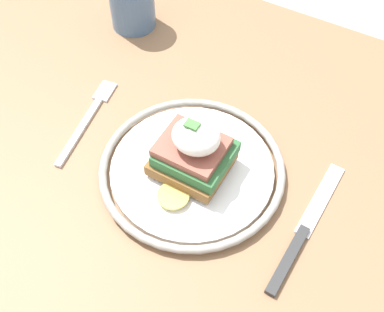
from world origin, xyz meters
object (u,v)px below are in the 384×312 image
object	(u,v)px
plate	(192,169)
cup	(132,0)
fork	(89,117)
knife	(301,235)
sandwich	(194,151)

from	to	relation	value
plate	cup	distance (m)	0.31
fork	cup	bearing A→B (deg)	106.29
knife	cup	xyz separation A→B (m)	(-0.38, 0.22, 0.04)
cup	fork	bearing A→B (deg)	-73.71
sandwich	knife	world-z (taller)	sandwich
plate	knife	distance (m)	0.15
knife	cup	bearing A→B (deg)	149.50
plate	knife	xyz separation A→B (m)	(0.15, -0.02, -0.01)
fork	knife	size ratio (longest dim) A/B	0.81
plate	fork	distance (m)	0.17
fork	cup	size ratio (longest dim) A/B	1.80
plate	knife	size ratio (longest dim) A/B	1.18
cup	sandwich	bearing A→B (deg)	-42.29
plate	sandwich	distance (m)	0.04
fork	cup	distance (m)	0.21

